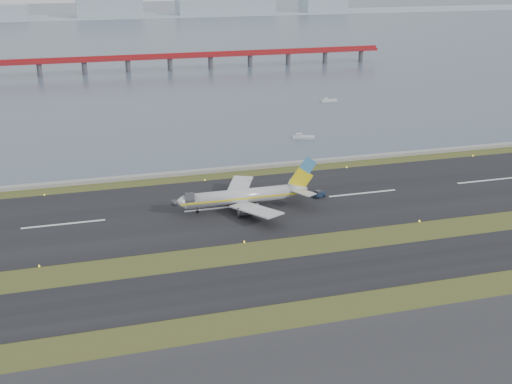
# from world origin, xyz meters

# --- Properties ---
(ground) EXTENTS (1000.00, 1000.00, 0.00)m
(ground) POSITION_xyz_m (0.00, 0.00, 0.00)
(ground) COLOR #36491A
(ground) RESTS_ON ground
(taxiway_strip) EXTENTS (1000.00, 18.00, 0.10)m
(taxiway_strip) POSITION_xyz_m (0.00, -12.00, 0.05)
(taxiway_strip) COLOR black
(taxiway_strip) RESTS_ON ground
(runway_strip) EXTENTS (1000.00, 45.00, 0.10)m
(runway_strip) POSITION_xyz_m (0.00, 30.00, 0.05)
(runway_strip) COLOR black
(runway_strip) RESTS_ON ground
(seawall) EXTENTS (1000.00, 2.50, 1.00)m
(seawall) POSITION_xyz_m (0.00, 60.00, 0.50)
(seawall) COLOR #969791
(seawall) RESTS_ON ground
(bay_water) EXTENTS (1400.00, 800.00, 1.30)m
(bay_water) POSITION_xyz_m (0.00, 460.00, 0.00)
(bay_water) COLOR #414D5D
(bay_water) RESTS_ON ground
(red_pier) EXTENTS (260.00, 5.00, 10.20)m
(red_pier) POSITION_xyz_m (20.00, 250.00, 7.28)
(red_pier) COLOR maroon
(red_pier) RESTS_ON ground
(far_shoreline) EXTENTS (1400.00, 80.00, 60.50)m
(far_shoreline) POSITION_xyz_m (13.62, 620.00, 6.07)
(far_shoreline) COLOR #9BADB7
(far_shoreline) RESTS_ON ground
(airliner) EXTENTS (38.52, 32.89, 12.80)m
(airliner) POSITION_xyz_m (5.55, 28.17, 3.46)
(airliner) COLOR silver
(airliner) RESTS_ON ground
(pushback_tug) EXTENTS (3.64, 2.91, 2.05)m
(pushback_tug) POSITION_xyz_m (27.21, 30.52, 0.99)
(pushback_tug) COLOR #15233C
(pushback_tug) RESTS_ON ground
(workboat_near) EXTENTS (8.26, 5.08, 1.92)m
(workboat_near) POSITION_xyz_m (43.56, 88.61, 0.61)
(workboat_near) COLOR silver
(workboat_near) RESTS_ON ground
(workboat_far) EXTENTS (7.47, 2.41, 1.81)m
(workboat_far) POSITION_xyz_m (75.95, 144.54, 0.57)
(workboat_far) COLOR silver
(workboat_far) RESTS_ON ground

